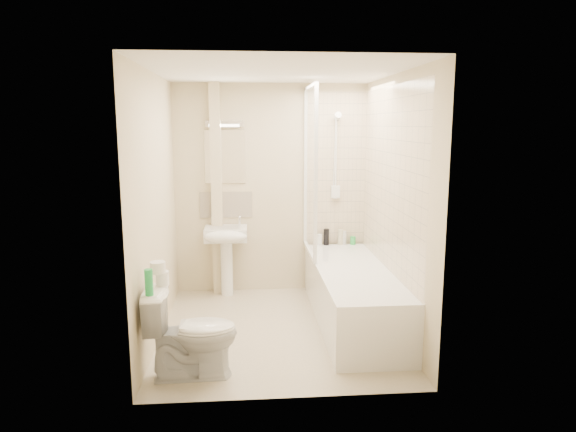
{
  "coord_description": "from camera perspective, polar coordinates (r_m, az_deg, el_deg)",
  "views": [
    {
      "loc": [
        -0.28,
        -4.64,
        1.94
      ],
      "look_at": [
        0.11,
        0.2,
        1.07
      ],
      "focal_mm": 32.0,
      "sensor_mm": 36.0,
      "label": 1
    }
  ],
  "objects": [
    {
      "name": "bottle_black_b",
      "position": [
        6.02,
        4.28,
        -2.34
      ],
      "size": [
        0.07,
        0.07,
        0.19
      ],
      "primitive_type": "cylinder",
      "color": "black",
      "rests_on": "bathtub"
    },
    {
      "name": "ceiling",
      "position": [
        4.67,
        -1.23,
        15.76
      ],
      "size": [
        2.2,
        2.5,
        0.02
      ],
      "primitive_type": "cube",
      "color": "white",
      "rests_on": "wall_back"
    },
    {
      "name": "bottle_green",
      "position": [
        6.08,
        7.22,
        -2.71
      ],
      "size": [
        0.06,
        0.06,
        0.09
      ],
      "primitive_type": "cylinder",
      "color": "green",
      "rests_on": "bathtub"
    },
    {
      "name": "toilet_roll_lower",
      "position": [
        4.12,
        -13.78,
        -6.73
      ],
      "size": [
        0.1,
        0.1,
        0.11
      ],
      "primitive_type": "cylinder",
      "color": "white",
      "rests_on": "toilet"
    },
    {
      "name": "strip_light",
      "position": [
        5.86,
        -7.11,
        10.14
      ],
      "size": [
        0.42,
        0.07,
        0.07
      ],
      "primitive_type": "cube",
      "color": "silver",
      "rests_on": "wall_back"
    },
    {
      "name": "floor",
      "position": [
        5.04,
        -1.13,
        -12.53
      ],
      "size": [
        2.5,
        2.5,
        0.0
      ],
      "primitive_type": "plane",
      "color": "beige",
      "rests_on": "ground"
    },
    {
      "name": "shower_fixture",
      "position": [
        5.94,
        5.36,
        6.27
      ],
      "size": [
        0.1,
        0.16,
        0.99
      ],
      "color": "white",
      "rests_on": "wall_back"
    },
    {
      "name": "toilet",
      "position": [
        4.13,
        -10.65,
        -12.61
      ],
      "size": [
        0.43,
        0.71,
        0.71
      ],
      "primitive_type": "imported",
      "rotation": [
        0.0,
        0.0,
        1.59
      ],
      "color": "white",
      "rests_on": "ground"
    },
    {
      "name": "tile_back",
      "position": [
        5.99,
        5.29,
        5.15
      ],
      "size": [
        0.7,
        0.01,
        1.75
      ],
      "primitive_type": "cube",
      "color": "beige",
      "rests_on": "wall_back"
    },
    {
      "name": "tile_right",
      "position": [
        5.0,
        11.3,
        4.0
      ],
      "size": [
        0.01,
        2.1,
        1.75
      ],
      "primitive_type": "cube",
      "color": "beige",
      "rests_on": "wall_right"
    },
    {
      "name": "shower_screen",
      "position": [
        5.5,
        2.48,
        5.0
      ],
      "size": [
        0.04,
        0.92,
        1.8
      ],
      "color": "white",
      "rests_on": "bathtub"
    },
    {
      "name": "mirror",
      "position": [
        5.9,
        -7.02,
        6.54
      ],
      "size": [
        0.46,
        0.01,
        0.6
      ],
      "primitive_type": "cube",
      "color": "white",
      "rests_on": "wall_back"
    },
    {
      "name": "pipe_boxing",
      "position": [
        5.89,
        -7.93,
        2.8
      ],
      "size": [
        0.12,
        0.12,
        2.4
      ],
      "primitive_type": "cube",
      "color": "beige",
      "rests_on": "ground"
    },
    {
      "name": "bottle_white_b",
      "position": [
        6.06,
        6.26,
        -2.44
      ],
      "size": [
        0.05,
        0.05,
        0.16
      ],
      "primitive_type": "cylinder",
      "color": "silver",
      "rests_on": "bathtub"
    },
    {
      "name": "wall_back",
      "position": [
        5.95,
        -1.92,
        2.96
      ],
      "size": [
        2.2,
        0.02,
        2.4
      ],
      "primitive_type": "cube",
      "color": "beige",
      "rests_on": "ground"
    },
    {
      "name": "wall_left",
      "position": [
        4.77,
        -14.48,
        0.87
      ],
      "size": [
        0.02,
        2.5,
        2.4
      ],
      "primitive_type": "cube",
      "color": "beige",
      "rests_on": "ground"
    },
    {
      "name": "bathtub",
      "position": [
        5.16,
        7.21,
        -8.63
      ],
      "size": [
        0.7,
        2.1,
        0.55
      ],
      "color": "white",
      "rests_on": "ground"
    },
    {
      "name": "splashback",
      "position": [
        5.96,
        -6.9,
        1.26
      ],
      "size": [
        0.6,
        0.02,
        0.3
      ],
      "primitive_type": "cube",
      "color": "beige",
      "rests_on": "wall_back"
    },
    {
      "name": "wall_right",
      "position": [
        4.9,
        11.77,
        1.22
      ],
      "size": [
        0.02,
        2.5,
        2.4
      ],
      "primitive_type": "cube",
      "color": "beige",
      "rests_on": "ground"
    },
    {
      "name": "green_bottle",
      "position": [
        3.89,
        -15.2,
        -7.13
      ],
      "size": [
        0.06,
        0.06,
        0.2
      ],
      "primitive_type": "cylinder",
      "color": "green",
      "rests_on": "toilet"
    },
    {
      "name": "toilet_roll_upper",
      "position": [
        4.06,
        -14.27,
        -5.56
      ],
      "size": [
        0.12,
        0.12,
        0.09
      ],
      "primitive_type": "cylinder",
      "color": "white",
      "rests_on": "toilet_roll_lower"
    },
    {
      "name": "bottle_cream",
      "position": [
        6.05,
        5.85,
        -2.36
      ],
      "size": [
        0.06,
        0.06,
        0.18
      ],
      "primitive_type": "cylinder",
      "color": "beige",
      "rests_on": "bathtub"
    },
    {
      "name": "pedestal_sink",
      "position": [
        5.81,
        -6.91,
        -2.87
      ],
      "size": [
        0.47,
        0.45,
        0.91
      ],
      "color": "white",
      "rests_on": "ground"
    },
    {
      "name": "bottle_white_a",
      "position": [
        6.01,
        3.52,
        -2.64
      ],
      "size": [
        0.06,
        0.06,
        0.13
      ],
      "primitive_type": "cylinder",
      "color": "white",
      "rests_on": "bathtub"
    }
  ]
}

